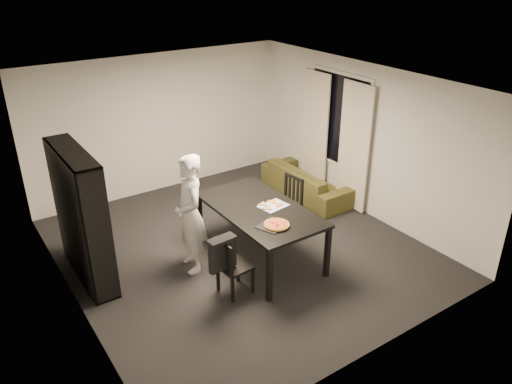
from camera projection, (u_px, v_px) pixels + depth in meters
room at (239, 172)px, 7.25m from camera, size 5.01×5.51×2.61m
window_pane at (338, 120)px, 8.87m from camera, size 0.02×1.40×1.60m
window_frame at (338, 120)px, 8.87m from camera, size 0.03×1.52×1.72m
curtain_left at (354, 148)px, 8.59m from camera, size 0.03×0.70×2.25m
curtain_right at (315, 132)px, 9.37m from camera, size 0.03×0.70×2.25m
bookshelf at (81, 217)px, 6.76m from camera, size 0.35×1.50×1.90m
dining_table at (260, 212)px, 7.27m from camera, size 1.11×2.00×0.83m
chair_left at (230, 263)px, 6.57m from camera, size 0.42×0.42×0.85m
chair_right at (289, 199)px, 8.19m from camera, size 0.48×0.48×0.91m
draped_jacket at (222, 252)px, 6.41m from camera, size 0.40×0.19×0.47m
person at (190, 214)px, 6.97m from camera, size 0.53×0.71×1.75m
baking_tray at (273, 225)px, 6.77m from camera, size 0.49×0.45×0.01m
pepperoni_pizza at (277, 224)px, 6.74m from camera, size 0.35×0.35×0.03m
kitchen_towel at (273, 206)px, 7.29m from camera, size 0.44×0.35×0.01m
pizza_slices at (270, 205)px, 7.30m from camera, size 0.43×0.39×0.01m
sofa at (307, 181)px, 9.42m from camera, size 0.76×1.95×0.57m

